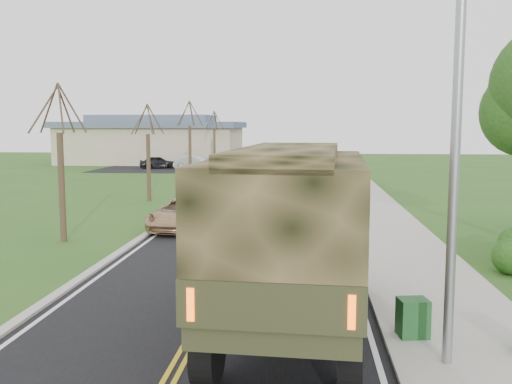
# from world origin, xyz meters

# --- Properties ---
(ground) EXTENTS (160.00, 160.00, 0.00)m
(ground) POSITION_xyz_m (0.00, 0.00, 0.00)
(ground) COLOR #28521B
(ground) RESTS_ON ground
(road) EXTENTS (8.00, 120.00, 0.01)m
(road) POSITION_xyz_m (0.00, 40.00, 0.01)
(road) COLOR black
(road) RESTS_ON ground
(curb_right) EXTENTS (0.30, 120.00, 0.12)m
(curb_right) POSITION_xyz_m (4.15, 40.00, 0.06)
(curb_right) COLOR #9E998E
(curb_right) RESTS_ON ground
(sidewalk_right) EXTENTS (3.20, 120.00, 0.10)m
(sidewalk_right) POSITION_xyz_m (5.90, 40.00, 0.05)
(sidewalk_right) COLOR #9E998E
(sidewalk_right) RESTS_ON ground
(curb_left) EXTENTS (0.30, 120.00, 0.10)m
(curb_left) POSITION_xyz_m (-4.15, 40.00, 0.05)
(curb_left) COLOR #9E998E
(curb_left) RESTS_ON ground
(street_light) EXTENTS (1.65, 0.22, 8.00)m
(street_light) POSITION_xyz_m (4.90, -0.50, 4.43)
(street_light) COLOR gray
(street_light) RESTS_ON ground
(bare_tree_a) EXTENTS (1.93, 2.26, 6.08)m
(bare_tree_a) POSITION_xyz_m (-7.00, 10.00, 2.63)
(bare_tree_a) COLOR #38281C
(bare_tree_a) RESTS_ON ground
(bare_tree_b) EXTENTS (1.83, 2.14, 5.73)m
(bare_tree_b) POSITION_xyz_m (-7.00, 22.00, 2.48)
(bare_tree_b) COLOR #38281C
(bare_tree_b) RESTS_ON ground
(bare_tree_c) EXTENTS (2.04, 2.39, 6.42)m
(bare_tree_c) POSITION_xyz_m (-7.00, 34.00, 2.78)
(bare_tree_c) COLOR #38281C
(bare_tree_c) RESTS_ON ground
(bare_tree_d) EXTENTS (1.88, 2.20, 5.91)m
(bare_tree_d) POSITION_xyz_m (-7.00, 46.00, 2.55)
(bare_tree_d) COLOR #38281C
(bare_tree_d) RESTS_ON ground
(commercial_building) EXTENTS (25.50, 21.50, 5.65)m
(commercial_building) POSITION_xyz_m (-15.98, 55.97, 2.69)
(commercial_building) COLOR tan
(commercial_building) RESTS_ON ground
(military_truck) EXTENTS (3.28, 8.27, 4.05)m
(military_truck) POSITION_xyz_m (2.06, 1.08, 2.32)
(military_truck) COLOR black
(military_truck) RESTS_ON ground
(suv_champagne) EXTENTS (2.51, 4.92, 1.33)m
(suv_champagne) POSITION_xyz_m (-3.00, 13.12, 0.67)
(suv_champagne) COLOR tan
(suv_champagne) RESTS_ON ground
(sedan_silver) EXTENTS (2.08, 4.86, 1.56)m
(sedan_silver) POSITION_xyz_m (-1.51, 25.34, 0.78)
(sedan_silver) COLOR silver
(sedan_silver) RESTS_ON ground
(utility_box_near) EXTENTS (0.68, 0.60, 0.80)m
(utility_box_near) POSITION_xyz_m (4.60, 0.78, 0.50)
(utility_box_near) COLOR #1C4E21
(utility_box_near) RESTS_ON sidewalk_right
(lot_car_dark) EXTENTS (4.11, 2.85, 1.30)m
(lot_car_dark) POSITION_xyz_m (-13.07, 46.91, 0.65)
(lot_car_dark) COLOR black
(lot_car_dark) RESTS_ON ground
(lot_car_silver) EXTENTS (4.83, 2.94, 1.50)m
(lot_car_silver) POSITION_xyz_m (-8.54, 44.54, 0.75)
(lot_car_silver) COLOR silver
(lot_car_silver) RESTS_ON ground
(lot_car_navy) EXTENTS (5.44, 2.82, 1.51)m
(lot_car_navy) POSITION_xyz_m (-5.00, 50.00, 0.75)
(lot_car_navy) COLOR #0D1932
(lot_car_navy) RESTS_ON ground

